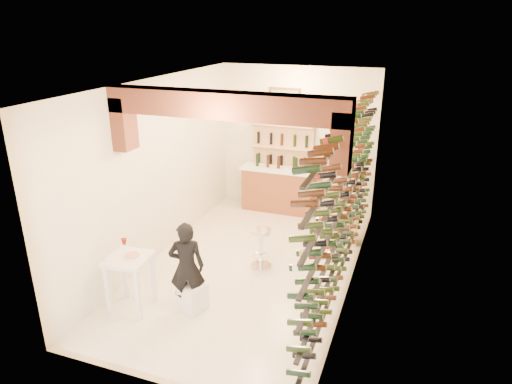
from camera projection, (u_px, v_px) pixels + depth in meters
ground at (250, 266)px, 8.13m from camera, size 6.00×6.00×0.00m
room_shell at (244, 147)px, 7.10m from camera, size 3.52×6.02×3.21m
wine_rack at (342, 195)px, 7.09m from camera, size 0.32×5.70×2.56m
back_counter at (279, 188)px, 10.36m from camera, size 1.70×0.62×1.29m
back_shelving at (282, 158)px, 10.35m from camera, size 1.40×0.31×2.73m
tasting_table at (129, 266)px, 6.71m from camera, size 0.65×0.65×1.05m
white_stool at (193, 297)px, 6.84m from camera, size 0.45×0.45×0.43m
person at (187, 267)px, 6.69m from camera, size 0.61×0.52×1.42m
chrome_barstool at (261, 245)px, 7.97m from camera, size 0.37×0.37×0.72m
crate_lower at (344, 235)px, 8.96m from camera, size 0.52×0.39×0.29m
crate_upper at (345, 222)px, 8.85m from camera, size 0.51×0.36×0.29m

